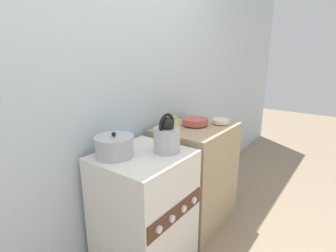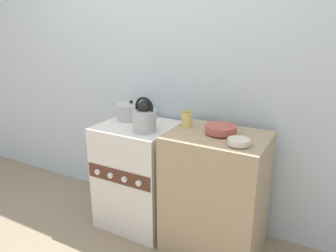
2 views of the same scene
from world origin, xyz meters
TOP-DOWN VIEW (x-y plane):
  - wall_back at (0.00, 0.60)m, footprint 7.00×0.06m
  - stove at (0.00, 0.26)m, footprint 0.57×0.55m
  - counter at (0.66, 0.25)m, footprint 0.67×0.51m
  - kettle at (0.13, 0.17)m, footprint 0.21×0.17m
  - cooking_pot at (-0.13, 0.38)m, footprint 0.24×0.24m
  - enamel_bowl at (0.66, 0.28)m, footprint 0.21×0.21m
  - small_ceramic_bowl at (0.83, 0.13)m, footprint 0.14×0.14m
  - storage_jar at (0.40, 0.31)m, footprint 0.07×0.07m

SIDE VIEW (x-z plane):
  - stove at x=0.00m, z-range 0.00..0.84m
  - counter at x=0.66m, z-range 0.00..0.88m
  - small_ceramic_bowl at x=0.83m, z-range 0.88..0.93m
  - cooking_pot at x=-0.13m, z-range 0.83..0.99m
  - enamel_bowl at x=0.66m, z-range 0.88..0.94m
  - storage_jar at x=0.40m, z-range 0.88..1.00m
  - kettle at x=0.13m, z-range 0.82..1.07m
  - wall_back at x=0.00m, z-range 0.00..2.50m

